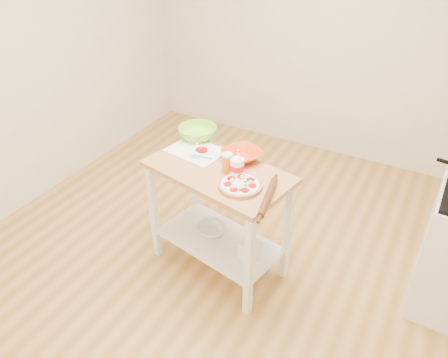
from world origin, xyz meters
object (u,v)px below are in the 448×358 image
object	(u,v)px
knife	(199,139)
spatula	(201,157)
rolling_pin	(268,197)
shelf_bin	(250,250)
pizza	(240,185)
cutting_board	(196,150)
shelf_glass_bowl	(211,230)
beer_pint	(227,163)
prep_island	(218,200)
green_bowl	(198,133)
orange_bowl	(242,155)
yogurt_tub	(237,167)

from	to	relation	value
knife	spatula	bearing A→B (deg)	-54.96
rolling_pin	shelf_bin	bearing A→B (deg)	143.99
pizza	cutting_board	bearing A→B (deg)	152.66
cutting_board	shelf_glass_bowl	xyz separation A→B (m)	(0.18, -0.10, -0.61)
shelf_bin	beer_pint	bearing A→B (deg)	166.72
prep_island	green_bowl	xyz separation A→B (m)	(-0.37, 0.32, 0.31)
cutting_board	beer_pint	bearing A→B (deg)	-14.19
pizza	prep_island	bearing A→B (deg)	153.51
prep_island	pizza	bearing A→B (deg)	-26.49
prep_island	green_bowl	distance (m)	0.58
cutting_board	orange_bowl	distance (m)	0.35
spatula	rolling_pin	bearing A→B (deg)	-19.21
spatula	shelf_glass_bowl	world-z (taller)	spatula
prep_island	shelf_glass_bowl	distance (m)	0.36
beer_pint	shelf_glass_bowl	xyz separation A→B (m)	(-0.16, 0.04, -0.68)
yogurt_tub	spatula	bearing A→B (deg)	170.43
beer_pint	prep_island	bearing A→B (deg)	-177.60
prep_island	cutting_board	size ratio (longest dim) A/B	2.50
pizza	cutting_board	xyz separation A→B (m)	(-0.50, 0.26, -0.01)
beer_pint	shelf_glass_bowl	distance (m)	0.70
knife	yogurt_tub	size ratio (longest dim) A/B	1.29
green_bowl	rolling_pin	distance (m)	0.95
knife	shelf_glass_bowl	bearing A→B (deg)	-45.71
prep_island	knife	xyz separation A→B (m)	(-0.34, 0.29, 0.28)
prep_island	rolling_pin	distance (m)	0.55
cutting_board	prep_island	bearing A→B (deg)	-19.73
prep_island	spatula	xyz separation A→B (m)	(-0.18, 0.07, 0.28)
pizza	knife	size ratio (longest dim) A/B	1.07
shelf_glass_bowl	prep_island	bearing A→B (deg)	-23.25
shelf_glass_bowl	knife	bearing A→B (deg)	134.76
prep_island	cutting_board	world-z (taller)	cutting_board
orange_bowl	shelf_glass_bowl	distance (m)	0.68
prep_island	shelf_glass_bowl	xyz separation A→B (m)	(-0.09, 0.04, -0.34)
spatula	yogurt_tub	distance (m)	0.32
cutting_board	shelf_glass_bowl	distance (m)	0.65
spatula	shelf_glass_bowl	xyz separation A→B (m)	(0.09, -0.03, -0.62)
knife	beer_pint	world-z (taller)	beer_pint
orange_bowl	shelf_glass_bowl	world-z (taller)	orange_bowl
spatula	shelf_bin	xyz separation A→B (m)	(0.47, -0.11, -0.59)
prep_island	shelf_bin	distance (m)	0.43
pizza	orange_bowl	bearing A→B (deg)	115.23
pizza	rolling_pin	xyz separation A→B (m)	(0.22, -0.05, 0.01)
prep_island	spatula	bearing A→B (deg)	159.77
prep_island	pizza	distance (m)	0.38
orange_bowl	yogurt_tub	world-z (taller)	yogurt_tub
knife	shelf_bin	world-z (taller)	knife
rolling_pin	shelf_glass_bowl	bearing A→B (deg)	159.44
beer_pint	knife	bearing A→B (deg)	144.90
rolling_pin	shelf_glass_bowl	world-z (taller)	rolling_pin
spatula	green_bowl	distance (m)	0.32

